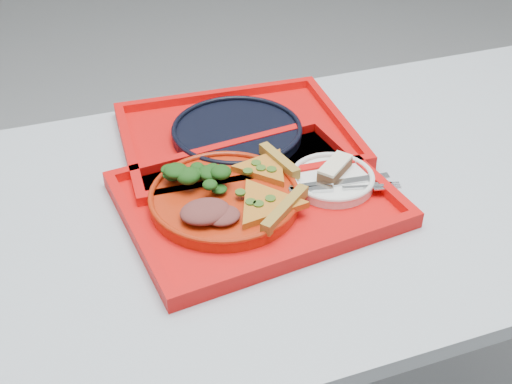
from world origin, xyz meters
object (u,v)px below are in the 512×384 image
tray_main (256,203)px  navy_plate (237,133)px  tray_far (237,139)px  dessert_bar (335,168)px  dinner_plate (224,199)px

tray_main → navy_plate: 0.22m
tray_far → navy_plate: bearing=3.0°
tray_main → dessert_bar: dessert_bar is taller
dinner_plate → dessert_bar: bearing=0.7°
tray_main → dessert_bar: (0.15, 0.01, 0.03)m
tray_main → dinner_plate: dinner_plate is taller
tray_far → dessert_bar: bearing=-55.9°
tray_main → dessert_bar: bearing=-1.7°
tray_far → dinner_plate: size_ratio=1.73×
navy_plate → dessert_bar: size_ratio=3.17×
tray_main → navy_plate: bearing=74.6°
navy_plate → tray_main: bearing=-99.1°
tray_far → dessert_bar: (0.12, -0.20, 0.03)m
dinner_plate → navy_plate: 0.22m
tray_main → dinner_plate: size_ratio=1.73×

